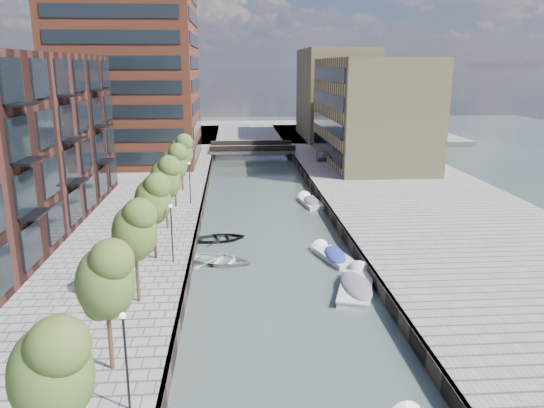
{
  "coord_description": "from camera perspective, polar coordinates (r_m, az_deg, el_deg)",
  "views": [
    {
      "loc": [
        -2.97,
        -10.41,
        14.03
      ],
      "look_at": [
        0.0,
        29.72,
        3.5
      ],
      "focal_mm": 35.0,
      "sensor_mm": 36.0,
      "label": 1
    }
  ],
  "objects": [
    {
      "name": "sloop_4",
      "position": [
        44.2,
        -5.49,
        -3.91
      ],
      "size": [
        4.57,
        3.61,
        0.86
      ],
      "primitive_type": "imported",
      "rotation": [
        0.0,
        0.0,
        1.74
      ],
      "color": "black",
      "rests_on": "ground"
    },
    {
      "name": "car",
      "position": [
        76.25,
        5.4,
        5.26
      ],
      "size": [
        1.9,
        3.99,
        1.32
      ],
      "primitive_type": "imported",
      "rotation": [
        0.0,
        0.0,
        -0.09
      ],
      "color": "#939697",
      "rests_on": "quay_right"
    },
    {
      "name": "far_closure",
      "position": [
        111.28,
        -2.7,
        7.67
      ],
      "size": [
        80.0,
        40.0,
        1.0
      ],
      "primitive_type": "cube",
      "color": "gray",
      "rests_on": "ground"
    },
    {
      "name": "tree_6",
      "position": [
        57.35,
        -9.77,
        5.71
      ],
      "size": [
        2.5,
        2.5,
        5.95
      ],
      "color": "#382619",
      "rests_on": "quay_left"
    },
    {
      "name": "tree_5",
      "position": [
        50.48,
        -10.49,
        4.47
      ],
      "size": [
        2.5,
        2.5,
        5.95
      ],
      "color": "#382619",
      "rests_on": "quay_left"
    },
    {
      "name": "lamp_0",
      "position": [
        21.62,
        -15.48,
        -15.03
      ],
      "size": [
        0.24,
        0.24,
        4.12
      ],
      "color": "black",
      "rests_on": "quay_left"
    },
    {
      "name": "tan_block_near",
      "position": [
        75.1,
        10.57,
        9.82
      ],
      "size": [
        12.0,
        25.0,
        14.0
      ],
      "primitive_type": "cube",
      "color": "tan",
      "rests_on": "quay_right"
    },
    {
      "name": "tree_3",
      "position": [
        36.89,
        -12.73,
        0.62
      ],
      "size": [
        2.5,
        2.5,
        5.95
      ],
      "color": "#382619",
      "rests_on": "quay_left"
    },
    {
      "name": "apartment_block",
      "position": [
        44.26,
        -26.93,
        5.25
      ],
      "size": [
        8.0,
        38.0,
        14.0
      ],
      "primitive_type": "cube",
      "color": "black",
      "rests_on": "quay_left"
    },
    {
      "name": "quay_right",
      "position": [
        55.54,
        15.88,
        -0.01
      ],
      "size": [
        20.0,
        140.0,
        1.0
      ],
      "primitive_type": "cube",
      "color": "gray",
      "rests_on": "ground"
    },
    {
      "name": "water",
      "position": [
        52.41,
        -0.83,
        -0.86
      ],
      "size": [
        300.0,
        300.0,
        0.0
      ],
      "primitive_type": "plane",
      "color": "#38473F",
      "rests_on": "ground"
    },
    {
      "name": "motorboat_3",
      "position": [
        40.26,
        6.48,
        -5.54
      ],
      "size": [
        2.96,
        4.93,
        1.55
      ],
      "color": "white",
      "rests_on": "ground"
    },
    {
      "name": "bridge",
      "position": [
        83.43,
        -2.16,
        5.94
      ],
      "size": [
        13.0,
        6.0,
        1.3
      ],
      "color": "gray",
      "rests_on": "ground"
    },
    {
      "name": "motorboat_1",
      "position": [
        35.03,
        9.07,
        -8.73
      ],
      "size": [
        3.55,
        6.04,
        1.91
      ],
      "color": "silver",
      "rests_on": "ground"
    },
    {
      "name": "motorboat_4",
      "position": [
        55.54,
        4.11,
        0.21
      ],
      "size": [
        2.42,
        5.11,
        1.64
      ],
      "color": "white",
      "rests_on": "ground"
    },
    {
      "name": "tree_1",
      "position": [
        23.77,
        -17.52,
        -7.58
      ],
      "size": [
        2.5,
        2.5,
        5.95
      ],
      "color": "#382619",
      "rests_on": "quay_left"
    },
    {
      "name": "lamp_2",
      "position": [
        51.67,
        -8.85,
        2.75
      ],
      "size": [
        0.24,
        0.24,
        4.12
      ],
      "color": "black",
      "rests_on": "quay_left"
    },
    {
      "name": "tan_block_far",
      "position": [
        100.35,
        6.81,
        11.69
      ],
      "size": [
        12.0,
        20.0,
        16.0
      ],
      "primitive_type": "cube",
      "color": "tan",
      "rests_on": "quay_right"
    },
    {
      "name": "tree_4",
      "position": [
        43.65,
        -11.44,
        2.85
      ],
      "size": [
        2.5,
        2.5,
        5.95
      ],
      "color": "#382619",
      "rests_on": "quay_left"
    },
    {
      "name": "lamp_1",
      "position": [
        36.23,
        -10.76,
        -2.48
      ],
      "size": [
        0.24,
        0.24,
        4.12
      ],
      "color": "black",
      "rests_on": "quay_left"
    },
    {
      "name": "quay_wall_left",
      "position": [
        52.29,
        -7.52,
        -0.46
      ],
      "size": [
        0.25,
        140.0,
        1.0
      ],
      "primitive_type": "cube",
      "color": "#332823",
      "rests_on": "ground"
    },
    {
      "name": "tree_2",
      "position": [
        30.23,
        -14.6,
        -2.6
      ],
      "size": [
        2.5,
        2.5,
        5.95
      ],
      "color": "#382619",
      "rests_on": "quay_left"
    },
    {
      "name": "tree_0",
      "position": [
        17.73,
        -22.7,
        -16.06
      ],
      "size": [
        2.5,
        2.5,
        5.95
      ],
      "color": "#382619",
      "rests_on": "quay_left"
    },
    {
      "name": "quay_wall_right",
      "position": [
        52.98,
        5.77,
        -0.21
      ],
      "size": [
        0.25,
        140.0,
        1.0
      ],
      "primitive_type": "cube",
      "color": "#332823",
      "rests_on": "ground"
    },
    {
      "name": "sloop_3",
      "position": [
        39.17,
        -5.5,
        -6.4
      ],
      "size": [
        5.45,
        4.67,
        0.95
      ],
      "primitive_type": "imported",
      "rotation": [
        0.0,
        0.0,
        1.22
      ],
      "color": "beige",
      "rests_on": "ground"
    },
    {
      "name": "tower",
      "position": [
        76.73,
        -15.35,
        15.64
      ],
      "size": [
        18.0,
        18.0,
        30.0
      ],
      "primitive_type": "cube",
      "color": "brown",
      "rests_on": "quay_left"
    }
  ]
}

